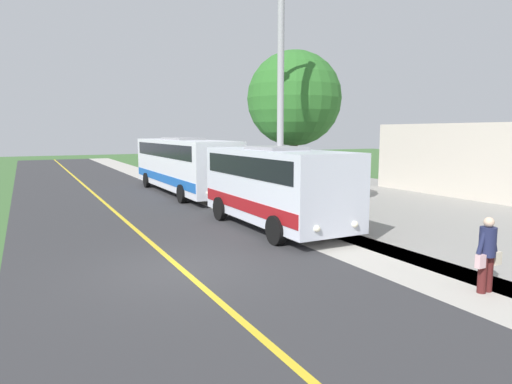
{
  "coord_description": "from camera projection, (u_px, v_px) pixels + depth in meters",
  "views": [
    {
      "loc": [
        3.31,
        10.36,
        3.39
      ],
      "look_at": [
        -3.5,
        -2.75,
        1.4
      ],
      "focal_mm": 31.38,
      "sensor_mm": 36.0,
      "label": 1
    }
  ],
  "objects": [
    {
      "name": "road_surface",
      "position": [
        182.0,
        270.0,
        11.08
      ],
      "size": [
        8.0,
        100.0,
        0.01
      ],
      "primitive_type": "cube",
      "color": "#333335",
      "rests_on": "ground"
    },
    {
      "name": "shuttle_bus_front",
      "position": [
        276.0,
        183.0,
        15.77
      ],
      "size": [
        2.71,
        7.06,
        2.89
      ],
      "color": "silver",
      "rests_on": "ground"
    },
    {
      "name": "pedestrian_with_bags",
      "position": [
        487.0,
        253.0,
        9.41
      ],
      "size": [
        0.72,
        0.34,
        1.63
      ],
      "color": "#4C1919",
      "rests_on": "ground"
    },
    {
      "name": "road_centre_line",
      "position": [
        182.0,
        269.0,
        11.08
      ],
      "size": [
        0.16,
        100.0,
        0.0
      ],
      "primitive_type": "cube",
      "color": "gold",
      "rests_on": "ground"
    },
    {
      "name": "sidewalk",
      "position": [
        348.0,
        245.0,
        13.45
      ],
      "size": [
        2.4,
        100.0,
        0.01
      ],
      "primitive_type": "cube",
      "color": "#B2ADA3",
      "rests_on": "ground"
    },
    {
      "name": "street_light_pole",
      "position": [
        278.0,
        96.0,
        15.97
      ],
      "size": [
        1.97,
        0.24,
        8.5
      ],
      "color": "#9E9EA3",
      "rests_on": "ground"
    },
    {
      "name": "tree_curbside",
      "position": [
        294.0,
        99.0,
        19.63
      ],
      "size": [
        4.15,
        4.15,
        6.91
      ],
      "color": "#4C3826",
      "rests_on": "ground"
    },
    {
      "name": "transit_bus_rear",
      "position": [
        183.0,
        163.0,
        24.8
      ],
      "size": [
        2.68,
        11.17,
        3.08
      ],
      "color": "white",
      "rests_on": "ground"
    },
    {
      "name": "ground_plane",
      "position": [
        182.0,
        270.0,
        11.08
      ],
      "size": [
        120.0,
        120.0,
        0.0
      ],
      "primitive_type": "plane",
      "color": "#3D6633"
    }
  ]
}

